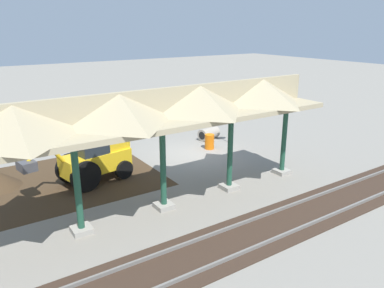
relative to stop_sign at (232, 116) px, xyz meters
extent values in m
plane|color=gray|center=(3.03, 0.40, -1.79)|extent=(120.00, 120.00, 0.00)
cube|color=#42301E|center=(11.19, 0.16, -1.79)|extent=(10.15, 7.00, 0.01)
cube|color=#9E998E|center=(1.07, 5.32, -1.69)|extent=(0.70, 0.70, 0.20)
cylinder|color=#1E4C38|center=(1.07, 5.32, 0.01)|extent=(0.24, 0.24, 3.60)
cube|color=#9E998E|center=(4.46, 5.32, -1.69)|extent=(0.70, 0.70, 0.20)
cylinder|color=#1E4C38|center=(4.46, 5.32, 0.01)|extent=(0.24, 0.24, 3.60)
cube|color=#9E998E|center=(7.85, 5.32, -1.69)|extent=(0.70, 0.70, 0.20)
cylinder|color=#1E4C38|center=(7.85, 5.32, 0.01)|extent=(0.24, 0.24, 3.60)
cube|color=#9E998E|center=(11.25, 5.32, -1.69)|extent=(0.70, 0.70, 0.20)
cylinder|color=#1E4C38|center=(11.25, 5.32, 0.01)|extent=(0.24, 0.24, 3.60)
cube|color=tan|center=(7.85, 5.32, 1.91)|extent=(14.77, 3.20, 0.20)
cube|color=tan|center=(7.85, 5.32, 2.56)|extent=(14.77, 0.20, 1.10)
pyramid|color=tan|center=(2.76, 5.32, 2.56)|extent=(3.05, 3.20, 1.10)
pyramid|color=tan|center=(6.16, 5.32, 2.56)|extent=(3.05, 3.20, 1.10)
pyramid|color=tan|center=(9.55, 5.32, 2.56)|extent=(3.05, 3.20, 1.10)
pyramid|color=tan|center=(12.94, 5.32, 2.56)|extent=(3.05, 3.20, 1.10)
cube|color=slate|center=(3.03, 8.15, -1.72)|extent=(60.00, 0.08, 0.15)
cube|color=slate|center=(3.03, 9.59, -1.72)|extent=(60.00, 0.08, 0.15)
cube|color=#38281E|center=(3.03, 8.87, -1.78)|extent=(60.00, 2.58, 0.03)
cylinder|color=gray|center=(0.00, 0.00, -0.65)|extent=(0.06, 0.06, 2.29)
cylinder|color=red|center=(0.00, 0.00, 0.31)|extent=(0.76, 0.11, 0.76)
cube|color=yellow|center=(9.11, 1.08, -0.82)|extent=(3.39, 1.88, 0.90)
cube|color=#1E262D|center=(9.31, 1.12, 0.33)|extent=(1.50, 1.40, 1.40)
cube|color=yellow|center=(8.10, 0.89, -0.12)|extent=(1.34, 1.29, 0.50)
cylinder|color=black|center=(10.19, 0.56, -1.09)|extent=(1.43, 0.56, 1.40)
cylinder|color=black|center=(9.92, 1.97, -1.09)|extent=(1.43, 0.56, 1.40)
cylinder|color=black|center=(8.16, 0.24, -1.34)|extent=(0.94, 0.47, 0.90)
cylinder|color=black|center=(7.92, 1.51, -1.34)|extent=(0.94, 0.47, 0.90)
cylinder|color=yellow|center=(11.13, 1.47, 0.28)|extent=(1.08, 0.38, 1.41)
cylinder|color=yellow|center=(11.90, 1.62, 0.38)|extent=(0.80, 0.31, 1.20)
cube|color=#47474C|center=(12.22, 1.68, -0.19)|extent=(0.74, 0.90, 0.40)
cylinder|color=#9E9384|center=(0.61, -1.51, -1.41)|extent=(1.54, 1.09, 0.77)
cylinder|color=black|center=(1.28, -1.34, -1.41)|extent=(0.14, 0.49, 0.50)
cylinder|color=orange|center=(1.76, 0.13, -1.34)|extent=(0.56, 0.56, 0.90)
camera|label=1|loc=(14.53, 17.39, 5.29)|focal=35.00mm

